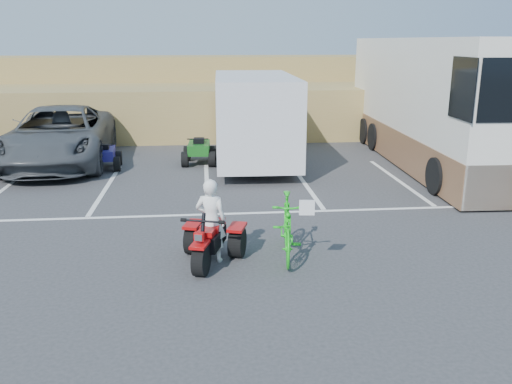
{
  "coord_description": "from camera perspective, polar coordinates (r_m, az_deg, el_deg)",
  "views": [
    {
      "loc": [
        -0.07,
        -9.38,
        3.82
      ],
      "look_at": [
        0.92,
        0.64,
        1.0
      ],
      "focal_mm": 38.0,
      "sensor_mm": 36.0,
      "label": 1
    }
  ],
  "objects": [
    {
      "name": "green_dirt_bike",
      "position": [
        9.83,
        3.29,
        -3.66
      ],
      "size": [
        0.77,
        1.96,
        1.15
      ],
      "primitive_type": "imported",
      "rotation": [
        0.0,
        0.0,
        -0.12
      ],
      "color": "#14BF19",
      "rests_on": "ground"
    },
    {
      "name": "quad_atv_green",
      "position": [
        17.54,
        -5.97,
        3.0
      ],
      "size": [
        1.12,
        1.46,
        0.92
      ],
      "primitive_type": null,
      "rotation": [
        0.0,
        0.0,
        -0.05
      ],
      "color": "#135416",
      "rests_on": "ground"
    },
    {
      "name": "grey_pickup",
      "position": [
        18.39,
        -20.0,
        5.58
      ],
      "size": [
        3.35,
        6.64,
        1.8
      ],
      "primitive_type": "imported",
      "rotation": [
        0.0,
        0.0,
        0.06
      ],
      "color": "#44474B",
      "rests_on": "ground"
    },
    {
      "name": "cargo_trailer",
      "position": [
        17.28,
        -0.18,
        7.96
      ],
      "size": [
        2.57,
        6.04,
        2.78
      ],
      "rotation": [
        0.0,
        0.0,
        -0.03
      ],
      "color": "silver",
      "rests_on": "ground"
    },
    {
      "name": "grass_embankment",
      "position": [
        24.97,
        -5.54,
        10.08
      ],
      "size": [
        40.0,
        8.5,
        3.1
      ],
      "color": "olive",
      "rests_on": "ground"
    },
    {
      "name": "parking_stripes",
      "position": [
        14.01,
        -1.6,
        -0.16
      ],
      "size": [
        28.0,
        5.16,
        0.01
      ],
      "color": "white",
      "rests_on": "ground"
    },
    {
      "name": "quad_atv_blue",
      "position": [
        17.39,
        -15.56,
        2.39
      ],
      "size": [
        1.07,
        1.37,
        0.85
      ],
      "primitive_type": null,
      "rotation": [
        0.0,
        0.0,
        0.08
      ],
      "color": "navy",
      "rests_on": "ground"
    },
    {
      "name": "ground",
      "position": [
        10.13,
        -4.86,
        -6.57
      ],
      "size": [
        100.0,
        100.0,
        0.0
      ],
      "primitive_type": "plane",
      "color": "#333335",
      "rests_on": "ground"
    },
    {
      "name": "red_trike_atv",
      "position": [
        9.74,
        -4.91,
        -7.5
      ],
      "size": [
        1.47,
        1.72,
        0.95
      ],
      "primitive_type": null,
      "rotation": [
        0.0,
        0.0,
        -0.29
      ],
      "color": "#AE090B",
      "rests_on": "ground"
    },
    {
      "name": "rider",
      "position": [
        9.6,
        -4.77,
        -3.01
      ],
      "size": [
        0.63,
        0.5,
        1.51
      ],
      "primitive_type": "imported",
      "rotation": [
        0.0,
        0.0,
        2.85
      ],
      "color": "white",
      "rests_on": "ground"
    },
    {
      "name": "rv_motorhome",
      "position": [
        18.27,
        18.39,
        8.12
      ],
      "size": [
        3.11,
        10.81,
        3.85
      ],
      "rotation": [
        0.0,
        0.0,
        -0.04
      ],
      "color": "silver",
      "rests_on": "ground"
    }
  ]
}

